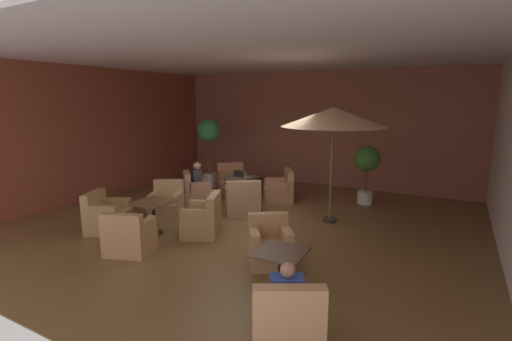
{
  "coord_description": "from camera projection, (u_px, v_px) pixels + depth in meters",
  "views": [
    {
      "loc": [
        4.04,
        -6.91,
        2.77
      ],
      "look_at": [
        0.0,
        0.47,
        1.15
      ],
      "focal_mm": 25.73,
      "sensor_mm": 36.0,
      "label": 1
    }
  ],
  "objects": [
    {
      "name": "armchair_front_left_south",
      "position": [
        280.0,
        190.0,
        10.19
      ],
      "size": [
        1.08,
        1.09,
        0.88
      ],
      "color": "#B97953",
      "rests_on": "ground_plane"
    },
    {
      "name": "armchair_mid_center_south",
      "position": [
        129.0,
        237.0,
        6.7
      ],
      "size": [
        0.95,
        0.91,
        0.82
      ],
      "color": "tan",
      "rests_on": "ground_plane"
    },
    {
      "name": "patron_by_window",
      "position": [
        287.0,
        292.0,
        4.02
      ],
      "size": [
        0.43,
        0.37,
        0.61
      ],
      "color": "#2E48A0",
      "rests_on": "ground_plane"
    },
    {
      "name": "iced_drink_cup",
      "position": [
        241.0,
        175.0,
        10.1
      ],
      "size": [
        0.08,
        0.08,
        0.11
      ],
      "primitive_type": "cylinder",
      "color": "silver",
      "rests_on": "cafe_table_front_left"
    },
    {
      "name": "armchair_front_left_east",
      "position": [
        243.0,
        201.0,
        9.03
      ],
      "size": [
        1.12,
        1.11,
        0.89
      ],
      "color": "tan",
      "rests_on": "ground_plane"
    },
    {
      "name": "armchair_mid_center_east",
      "position": [
        107.0,
        217.0,
        7.82
      ],
      "size": [
        1.0,
        0.98,
        0.87
      ],
      "color": "tan",
      "rests_on": "ground_plane"
    },
    {
      "name": "ceiling_slab",
      "position": [
        245.0,
        54.0,
        7.68
      ],
      "size": [
        10.01,
        9.37,
        0.06
      ],
      "primitive_type": "cube",
      "color": "silver",
      "rests_on": "wall_back_brick"
    },
    {
      "name": "wall_back_brick",
      "position": [
        317.0,
        129.0,
        12.03
      ],
      "size": [
        10.01,
        0.08,
        3.69
      ],
      "primitive_type": "cube",
      "color": "#9D5A47",
      "rests_on": "ground_plane"
    },
    {
      "name": "patron_blue_shirt",
      "position": [
        197.0,
        177.0,
        9.8
      ],
      "size": [
        0.42,
        0.43,
        0.7
      ],
      "color": "#343137",
      "rests_on": "ground_plane"
    },
    {
      "name": "cafe_table_mid_center",
      "position": [
        153.0,
        208.0,
        7.67
      ],
      "size": [
        0.75,
        0.75,
        0.7
      ],
      "color": "black",
      "rests_on": "ground_plane"
    },
    {
      "name": "patio_umbrella_tall_red",
      "position": [
        334.0,
        118.0,
        8.06
      ],
      "size": [
        2.32,
        2.32,
        2.62
      ],
      "color": "#2D2D2D",
      "rests_on": "ground_plane"
    },
    {
      "name": "wall_left_accent",
      "position": [
        94.0,
        133.0,
        10.37
      ],
      "size": [
        0.08,
        9.37,
        3.69
      ],
      "primitive_type": "cube",
      "color": "brown",
      "rests_on": "ground_plane"
    },
    {
      "name": "armchair_front_left_west",
      "position": [
        231.0,
        181.0,
        11.24
      ],
      "size": [
        1.08,
        1.08,
        0.87
      ],
      "color": "#B87752",
      "rests_on": "ground_plane"
    },
    {
      "name": "cafe_table_front_left",
      "position": [
        238.0,
        182.0,
        10.1
      ],
      "size": [
        0.84,
        0.84,
        0.7
      ],
      "color": "black",
      "rests_on": "ground_plane"
    },
    {
      "name": "ground_plane",
      "position": [
        246.0,
        224.0,
        8.38
      ],
      "size": [
        10.01,
        9.37,
        0.02
      ],
      "primitive_type": "cube",
      "color": "brown"
    },
    {
      "name": "armchair_front_left_north",
      "position": [
        196.0,
        192.0,
        9.87
      ],
      "size": [
        1.04,
        1.04,
        0.9
      ],
      "color": "tan",
      "rests_on": "ground_plane"
    },
    {
      "name": "open_laptop",
      "position": [
        240.0,
        175.0,
        10.0
      ],
      "size": [
        0.31,
        0.23,
        0.2
      ],
      "color": "#9EA0A5",
      "rests_on": "cafe_table_front_left"
    },
    {
      "name": "cafe_table_front_right",
      "position": [
        281.0,
        263.0,
        5.15
      ],
      "size": [
        0.71,
        0.71,
        0.7
      ],
      "color": "black",
      "rests_on": "ground_plane"
    },
    {
      "name": "armchair_mid_center_west",
      "position": [
        203.0,
        220.0,
        7.63
      ],
      "size": [
        0.99,
        1.04,
        0.87
      ],
      "color": "#AD8352",
      "rests_on": "ground_plane"
    },
    {
      "name": "armchair_front_right_east",
      "position": [
        287.0,
        326.0,
        4.04
      ],
      "size": [
        1.01,
        1.0,
        0.91
      ],
      "color": "tan",
      "rests_on": "ground_plane"
    },
    {
      "name": "armchair_front_right_north",
      "position": [
        270.0,
        245.0,
        6.32
      ],
      "size": [
        1.02,
        1.04,
        0.81
      ],
      "color": "tan",
      "rests_on": "ground_plane"
    },
    {
      "name": "potted_tree_left_corner",
      "position": [
        367.0,
        165.0,
        9.79
      ],
      "size": [
        0.67,
        0.67,
        1.58
      ],
      "color": "silver",
      "rests_on": "ground_plane"
    },
    {
      "name": "armchair_mid_center_north",
      "position": [
        167.0,
        205.0,
        8.75
      ],
      "size": [
        0.99,
        1.03,
        0.88
      ],
      "color": "tan",
      "rests_on": "ground_plane"
    },
    {
      "name": "potted_tree_mid_left",
      "position": [
        209.0,
        139.0,
        11.68
      ],
      "size": [
        0.73,
        0.73,
        2.2
      ],
      "color": "silver",
      "rests_on": "ground_plane"
    }
  ]
}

